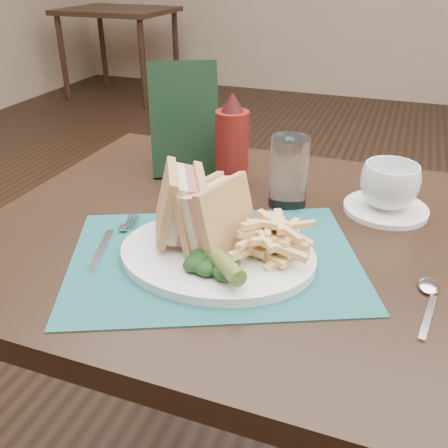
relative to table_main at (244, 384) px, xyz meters
name	(u,v)px	position (x,y,z in m)	size (l,w,h in m)	color
floor	(290,358)	(0.00, 0.50, -0.38)	(7.00, 7.00, 0.00)	black
wall_back	(382,99)	(0.00, 4.00, -0.38)	(6.00, 6.00, 0.00)	tan
table_main	(244,384)	(0.00, 0.00, 0.00)	(0.90, 0.75, 0.75)	black
table_bg_left	(121,54)	(-2.25, 3.31, 0.00)	(0.90, 0.75, 0.75)	black
placemat	(214,259)	(-0.02, -0.12, 0.38)	(0.44, 0.31, 0.00)	#1B5759
plate	(217,254)	(-0.01, -0.12, 0.38)	(0.30, 0.24, 0.01)	white
sandwich_half_a	(166,204)	(-0.10, -0.11, 0.45)	(0.06, 0.12, 0.10)	tan
sandwich_half_b	(205,211)	(-0.04, -0.10, 0.45)	(0.06, 0.11, 0.10)	tan
kale_garnish	(208,261)	(-0.01, -0.17, 0.41)	(0.11, 0.08, 0.03)	black
pickle_spear	(219,258)	(0.01, -0.17, 0.41)	(0.02, 0.02, 0.12)	#4F6225
fries_pile	(270,234)	(0.06, -0.09, 0.42)	(0.18, 0.20, 0.06)	#F0C678
fork	(111,238)	(-0.19, -0.13, 0.38)	(0.03, 0.17, 0.01)	silver
spoon	(429,304)	(0.29, -0.13, 0.38)	(0.03, 0.15, 0.01)	silver
saucer	(385,209)	(0.22, 0.14, 0.38)	(0.15, 0.15, 0.01)	white
coffee_cup	(389,186)	(0.22, 0.14, 0.43)	(0.10, 0.10, 0.08)	white
drinking_glass	(289,172)	(0.04, 0.11, 0.44)	(0.07, 0.07, 0.13)	white
ketchup_bottle	(232,140)	(-0.09, 0.16, 0.47)	(0.07, 0.07, 0.19)	#621310
check_presenter	(184,120)	(-0.20, 0.19, 0.49)	(0.14, 0.02, 0.23)	black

